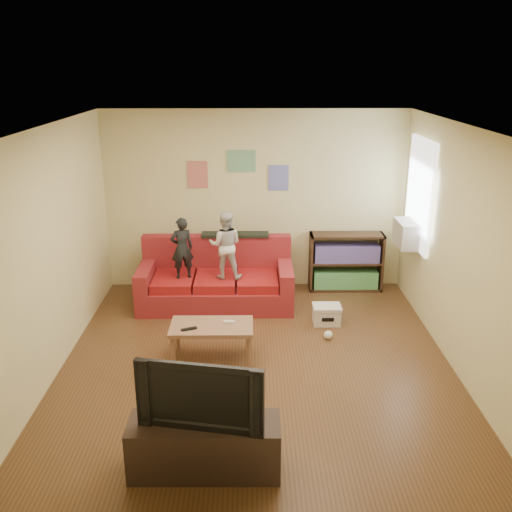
{
  "coord_description": "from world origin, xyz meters",
  "views": [
    {
      "loc": [
        -0.06,
        -5.88,
        3.33
      ],
      "look_at": [
        0.0,
        0.8,
        1.05
      ],
      "focal_mm": 40.0,
      "sensor_mm": 36.0,
      "label": 1
    }
  ],
  "objects_px": {
    "sofa": "(216,282)",
    "coffee_table": "(212,330)",
    "child_a": "(182,248)",
    "child_b": "(225,245)",
    "television": "(203,391)",
    "bookshelf": "(346,265)",
    "file_box": "(327,314)",
    "tv_stand": "(205,447)"
  },
  "relations": [
    {
      "from": "sofa",
      "to": "tv_stand",
      "type": "relative_size",
      "value": 1.71
    },
    {
      "from": "sofa",
      "to": "coffee_table",
      "type": "relative_size",
      "value": 2.27
    },
    {
      "from": "sofa",
      "to": "child_b",
      "type": "relative_size",
      "value": 2.28
    },
    {
      "from": "bookshelf",
      "to": "television",
      "type": "relative_size",
      "value": 1.05
    },
    {
      "from": "sofa",
      "to": "tv_stand",
      "type": "xyz_separation_m",
      "value": [
        0.1,
        -3.61,
        -0.08
      ]
    },
    {
      "from": "child_b",
      "to": "file_box",
      "type": "distance_m",
      "value": 1.67
    },
    {
      "from": "coffee_table",
      "to": "bookshelf",
      "type": "relative_size",
      "value": 0.87
    },
    {
      "from": "television",
      "to": "tv_stand",
      "type": "bearing_deg",
      "value": -169.24
    },
    {
      "from": "child_a",
      "to": "television",
      "type": "distance_m",
      "value": 3.49
    },
    {
      "from": "coffee_table",
      "to": "bookshelf",
      "type": "distance_m",
      "value": 2.89
    },
    {
      "from": "bookshelf",
      "to": "child_b",
      "type": "bearing_deg",
      "value": -159.1
    },
    {
      "from": "child_b",
      "to": "television",
      "type": "relative_size",
      "value": 0.9
    },
    {
      "from": "child_a",
      "to": "child_b",
      "type": "relative_size",
      "value": 0.91
    },
    {
      "from": "bookshelf",
      "to": "file_box",
      "type": "xyz_separation_m",
      "value": [
        -0.44,
        -1.23,
        -0.26
      ]
    },
    {
      "from": "child_a",
      "to": "child_b",
      "type": "xyz_separation_m",
      "value": [
        0.6,
        0.0,
        0.04
      ]
    },
    {
      "from": "child_b",
      "to": "file_box",
      "type": "xyz_separation_m",
      "value": [
        1.36,
        -0.55,
        -0.8
      ]
    },
    {
      "from": "bookshelf",
      "to": "file_box",
      "type": "distance_m",
      "value": 1.34
    },
    {
      "from": "tv_stand",
      "to": "coffee_table",
      "type": "bearing_deg",
      "value": 92.33
    },
    {
      "from": "sofa",
      "to": "coffee_table",
      "type": "height_order",
      "value": "sofa"
    },
    {
      "from": "bookshelf",
      "to": "tv_stand",
      "type": "distance_m",
      "value": 4.52
    },
    {
      "from": "bookshelf",
      "to": "television",
      "type": "bearing_deg",
      "value": -114.09
    },
    {
      "from": "coffee_table",
      "to": "file_box",
      "type": "relative_size",
      "value": 2.58
    },
    {
      "from": "sofa",
      "to": "television",
      "type": "distance_m",
      "value": 3.64
    },
    {
      "from": "file_box",
      "to": "tv_stand",
      "type": "relative_size",
      "value": 0.29
    },
    {
      "from": "coffee_table",
      "to": "bookshelf",
      "type": "height_order",
      "value": "bookshelf"
    },
    {
      "from": "child_a",
      "to": "bookshelf",
      "type": "relative_size",
      "value": 0.79
    },
    {
      "from": "child_a",
      "to": "television",
      "type": "height_order",
      "value": "child_a"
    },
    {
      "from": "bookshelf",
      "to": "sofa",
      "type": "bearing_deg",
      "value": -165.24
    },
    {
      "from": "file_box",
      "to": "television",
      "type": "relative_size",
      "value": 0.35
    },
    {
      "from": "child_b",
      "to": "coffee_table",
      "type": "relative_size",
      "value": 0.99
    },
    {
      "from": "child_a",
      "to": "tv_stand",
      "type": "distance_m",
      "value": 3.54
    },
    {
      "from": "child_a",
      "to": "file_box",
      "type": "height_order",
      "value": "child_a"
    },
    {
      "from": "child_a",
      "to": "coffee_table",
      "type": "height_order",
      "value": "child_a"
    },
    {
      "from": "child_a",
      "to": "television",
      "type": "relative_size",
      "value": 0.82
    },
    {
      "from": "file_box",
      "to": "tv_stand",
      "type": "xyz_separation_m",
      "value": [
        -1.41,
        -2.89,
        0.11
      ]
    },
    {
      "from": "file_box",
      "to": "television",
      "type": "distance_m",
      "value": 3.28
    },
    {
      "from": "bookshelf",
      "to": "tv_stand",
      "type": "relative_size",
      "value": 0.87
    },
    {
      "from": "file_box",
      "to": "sofa",
      "type": "bearing_deg",
      "value": 154.54
    },
    {
      "from": "file_box",
      "to": "tv_stand",
      "type": "height_order",
      "value": "tv_stand"
    },
    {
      "from": "child_a",
      "to": "file_box",
      "type": "relative_size",
      "value": 2.33
    },
    {
      "from": "bookshelf",
      "to": "coffee_table",
      "type": "bearing_deg",
      "value": -131.34
    },
    {
      "from": "bookshelf",
      "to": "television",
      "type": "distance_m",
      "value": 4.54
    }
  ]
}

